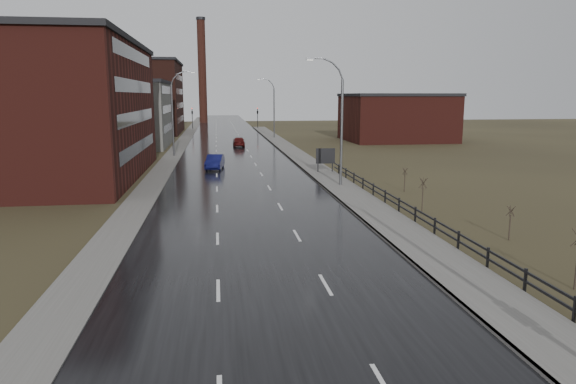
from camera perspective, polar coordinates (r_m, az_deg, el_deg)
name	(u,v)px	position (r m, az deg, el deg)	size (l,w,h in m)	color
road	(234,157)	(69.12, -6.04, 3.89)	(14.00, 300.00, 0.06)	black
sidewalk_right	(341,188)	(45.63, 5.91, 0.49)	(3.20, 180.00, 0.18)	#595651
curb_right	(324,188)	(45.30, 4.04, 0.45)	(0.16, 180.00, 0.18)	slate
sidewalk_left	(171,158)	(69.34, -12.84, 3.73)	(2.40, 260.00, 0.12)	#595651
warehouse_near	(21,110)	(56.82, -27.51, 8.12)	(22.44, 28.56, 13.50)	#471914
warehouse_mid	(117,114)	(88.08, -18.43, 8.27)	(16.32, 20.40, 10.50)	slate
warehouse_far	(119,97)	(118.45, -18.30, 9.96)	(26.52, 24.48, 15.50)	#331611
building_right	(396,117)	(96.34, 11.94, 8.14)	(18.36, 16.32, 8.50)	#471914
smokestack	(202,70)	(158.83, -9.52, 13.18)	(2.70, 2.70, 30.70)	#331611
streetlight_right_mid	(338,122)	(45.93, 5.63, 7.79)	(3.36, 0.28, 11.35)	slate
streetlight_left	(175,113)	(70.86, -12.49, 8.58)	(3.36, 0.28, 11.35)	slate
streetlight_right_far	(273,108)	(99.21, -1.73, 9.34)	(3.36, 0.28, 11.35)	slate
guardrail	(440,227)	(30.58, 16.52, -3.77)	(0.10, 53.05, 1.10)	black
shrub_d	(510,222)	(31.65, 23.45, -3.09)	(0.48, 0.50, 1.99)	#382D23
shrub_e	(423,195)	(36.71, 14.74, -0.29)	(0.60, 0.63, 2.54)	#382D23
shrub_f	(405,179)	(44.93, 12.84, 1.42)	(0.49, 0.52, 2.06)	#382D23
billboard	(325,157)	(54.27, 4.18, 3.93)	(2.04, 0.17, 2.67)	black
traffic_light_left	(192,110)	(128.79, -10.61, 8.91)	(0.58, 2.73, 5.30)	black
traffic_light_right	(257,110)	(129.06, -3.41, 9.08)	(0.58, 2.73, 5.30)	black
car_near	(215,162)	(57.78, -8.13, 3.29)	(1.69, 4.84, 1.59)	#0E1046
car_far	(239,142)	(83.47, -5.48, 5.58)	(1.86, 4.63, 1.58)	#460C0B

